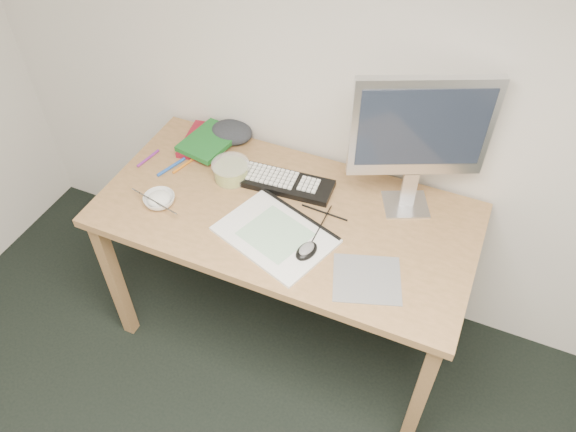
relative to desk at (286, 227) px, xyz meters
The scene contains 18 objects.
desk is the anchor object (origin of this frame).
mousepad 0.42m from the desk, 25.79° to the right, with size 0.22×0.20×0.00m, color slate.
sketchpad 0.15m from the desk, 83.23° to the right, with size 0.39×0.28×0.01m, color white.
keyboard 0.18m from the desk, 122.92° to the left, with size 0.42×0.13×0.02m, color black.
monitor 0.62m from the desk, 28.02° to the left, with size 0.44×0.22×0.55m.
mouse 0.24m from the desk, 47.11° to the right, with size 0.06×0.10×0.03m, color black.
rice_bowl 0.49m from the desk, 161.84° to the right, with size 0.12×0.12×0.04m, color white.
chopsticks 0.50m from the desk, 158.44° to the right, with size 0.02×0.02×0.22m, color silver.
fruit_tub 0.31m from the desk, 161.86° to the left, with size 0.15×0.15×0.07m, color #D0D149.
book_red 0.54m from the desk, 153.03° to the left, with size 0.18×0.24×0.02m, color maroon.
book_green 0.51m from the desk, 153.18° to the left, with size 0.17×0.24×0.02m, color #186123.
cloth_lump 0.51m from the desk, 140.85° to the left, with size 0.15×0.13×0.06m, color #222529.
pencil_pink 0.09m from the desk, 142.74° to the left, with size 0.01×0.01×0.20m, color pink.
pencil_tan 0.09m from the desk, 83.39° to the left, with size 0.01×0.01×0.19m, color tan.
pencil_black 0.17m from the desk, 20.75° to the left, with size 0.01×0.01×0.18m, color black.
marker_blue 0.53m from the desk, behind, with size 0.01×0.01×0.14m, color #204EAE.
marker_orange 0.49m from the desk, behind, with size 0.01×0.01×0.12m, color orange.
marker_purple 0.65m from the desk, behind, with size 0.01×0.01×0.12m, color #782486.
Camera 1 is at (0.33, 0.09, 2.23)m, focal length 35.00 mm.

